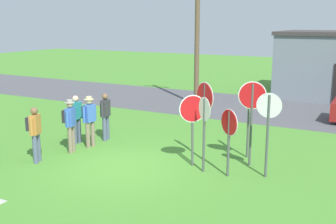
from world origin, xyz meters
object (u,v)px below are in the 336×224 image
at_px(stop_sign_leaning_right, 229,131).
at_px(stop_sign_rear_right, 268,121).
at_px(person_in_blue, 70,122).
at_px(stop_sign_low_front, 252,108).
at_px(stop_sign_nearest, 193,118).
at_px(person_near_signs, 35,131).
at_px(person_on_left, 76,117).
at_px(utility_pole, 197,26).
at_px(stop_sign_rear_left, 249,113).
at_px(person_with_sunhat, 89,118).
at_px(stop_sign_far_back, 204,106).
at_px(stop_sign_tallest, 204,122).
at_px(person_in_teal, 106,114).

distance_m(stop_sign_leaning_right, stop_sign_rear_right, 1.07).
bearing_deg(person_in_blue, stop_sign_low_front, 15.60).
relative_size(stop_sign_nearest, person_near_signs, 1.24).
height_order(stop_sign_low_front, person_near_signs, stop_sign_low_front).
relative_size(stop_sign_nearest, person_on_left, 1.24).
distance_m(utility_pole, person_near_signs, 10.75).
bearing_deg(stop_sign_nearest, stop_sign_low_front, 27.50).
bearing_deg(stop_sign_rear_left, stop_sign_nearest, -129.74).
bearing_deg(person_with_sunhat, person_on_left, 170.61).
bearing_deg(stop_sign_far_back, stop_sign_tallest, -66.57).
xyz_separation_m(stop_sign_low_front, stop_sign_tallest, (-0.99, -1.12, -0.28)).
relative_size(stop_sign_far_back, person_in_blue, 1.39).
xyz_separation_m(stop_sign_low_front, person_in_blue, (-5.48, -1.53, -0.71)).
height_order(utility_pole, person_near_signs, utility_pole).
distance_m(stop_sign_far_back, person_with_sunhat, 4.01).
bearing_deg(person_with_sunhat, person_in_teal, 91.12).
xyz_separation_m(stop_sign_rear_right, stop_sign_nearest, (-2.17, -0.09, -0.13)).
bearing_deg(person_on_left, stop_sign_tallest, -5.00).
relative_size(stop_sign_nearest, person_in_blue, 1.21).
relative_size(stop_sign_leaning_right, stop_sign_rear_right, 0.81).
bearing_deg(stop_sign_nearest, person_in_teal, 166.54).
bearing_deg(person_in_blue, person_near_signs, -101.43).
distance_m(stop_sign_tallest, stop_sign_rear_left, 1.93).
height_order(stop_sign_rear_right, stop_sign_rear_left, stop_sign_rear_right).
bearing_deg(stop_sign_tallest, person_near_signs, -160.64).
height_order(person_in_blue, person_on_left, person_in_blue).
relative_size(stop_sign_rear_right, person_near_signs, 1.38).
distance_m(stop_sign_low_front, stop_sign_far_back, 1.40).
distance_m(stop_sign_nearest, stop_sign_tallest, 0.61).
height_order(stop_sign_leaning_right, stop_sign_rear_left, stop_sign_rear_left).
height_order(stop_sign_leaning_right, stop_sign_rear_right, stop_sign_rear_right).
relative_size(stop_sign_rear_right, person_with_sunhat, 1.34).
distance_m(stop_sign_rear_right, stop_sign_tallest, 1.71).
bearing_deg(stop_sign_rear_left, person_in_teal, -173.76).
bearing_deg(stop_sign_nearest, stop_sign_far_back, 78.62).
xyz_separation_m(stop_sign_nearest, person_in_blue, (-3.97, -0.75, -0.43)).
distance_m(stop_sign_tallest, person_with_sunhat, 4.34).
xyz_separation_m(stop_sign_far_back, person_near_signs, (-4.34, -2.58, -0.69)).
bearing_deg(utility_pole, person_with_sunhat, -90.87).
xyz_separation_m(stop_sign_leaning_right, person_with_sunhat, (-5.03, 0.34, -0.27)).
relative_size(stop_sign_low_front, person_in_teal, 1.48).
distance_m(stop_sign_tallest, person_in_teal, 4.53).
relative_size(person_in_teal, person_in_blue, 0.97).
bearing_deg(stop_sign_far_back, stop_sign_nearest, -101.38).
height_order(stop_sign_low_front, stop_sign_far_back, stop_sign_low_front).
distance_m(utility_pole, stop_sign_far_back, 8.91).
distance_m(stop_sign_rear_left, person_near_signs, 6.46).
bearing_deg(person_in_blue, person_on_left, 119.26).
bearing_deg(stop_sign_rear_right, stop_sign_low_front, 134.00).
bearing_deg(stop_sign_tallest, stop_sign_rear_left, 68.64).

